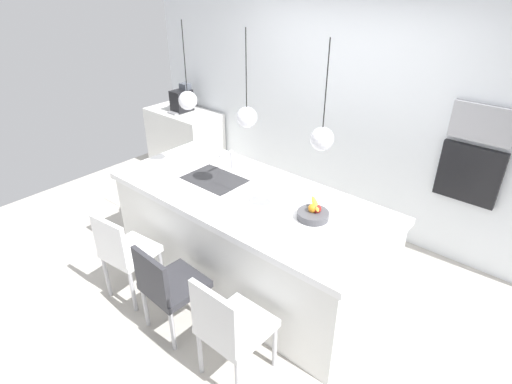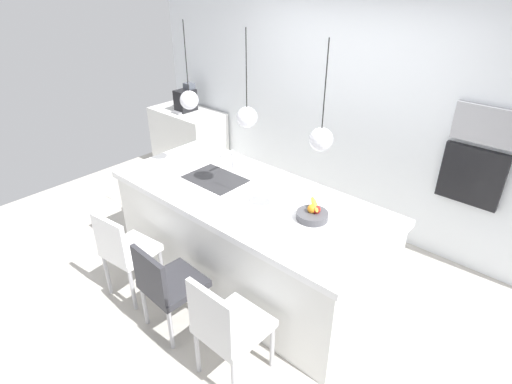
{
  "view_description": "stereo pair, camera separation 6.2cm",
  "coord_description": "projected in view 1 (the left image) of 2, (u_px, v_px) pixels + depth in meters",
  "views": [
    {
      "loc": [
        2.17,
        -2.4,
        2.74
      ],
      "look_at": [
        0.1,
        0.0,
        0.99
      ],
      "focal_mm": 29.17,
      "sensor_mm": 36.0,
      "label": 1
    },
    {
      "loc": [
        2.22,
        -2.36,
        2.74
      ],
      "look_at": [
        0.1,
        0.0,
        0.99
      ],
      "focal_mm": 29.17,
      "sensor_mm": 36.0,
      "label": 2
    }
  ],
  "objects": [
    {
      "name": "kitchen_island",
      "position": [
        248.0,
        237.0,
        3.93
      ],
      "size": [
        2.6,
        1.15,
        0.94
      ],
      "color": "white",
      "rests_on": "ground"
    },
    {
      "name": "pendant_light_right",
      "position": [
        322.0,
        139.0,
        2.95
      ],
      "size": [
        0.17,
        0.17,
        0.77
      ],
      "color": "silver"
    },
    {
      "name": "faucet",
      "position": [
        230.0,
        158.0,
        4.02
      ],
      "size": [
        0.02,
        0.17,
        0.22
      ],
      "color": "silver",
      "rests_on": "kitchen_island"
    },
    {
      "name": "back_wall",
      "position": [
        346.0,
        111.0,
        4.63
      ],
      "size": [
        6.0,
        0.1,
        2.6
      ],
      "primitive_type": "cube",
      "color": "white",
      "rests_on": "ground"
    },
    {
      "name": "sink_basin",
      "position": [
        214.0,
        180.0,
        3.95
      ],
      "size": [
        0.56,
        0.4,
        0.02
      ],
      "primitive_type": "cube",
      "color": "#2D2D30",
      "rests_on": "kitchen_island"
    },
    {
      "name": "chair_near",
      "position": [
        125.0,
        251.0,
        3.67
      ],
      "size": [
        0.46,
        0.45,
        0.89
      ],
      "color": "white",
      "rests_on": "ground"
    },
    {
      "name": "microwave",
      "position": [
        483.0,
        123.0,
        3.68
      ],
      "size": [
        0.54,
        0.08,
        0.34
      ],
      "primitive_type": "cube",
      "color": "#9E9EA3",
      "rests_on": "back_wall"
    },
    {
      "name": "side_counter",
      "position": [
        185.0,
        140.0,
        6.17
      ],
      "size": [
        1.1,
        0.6,
        0.88
      ],
      "primitive_type": "cube",
      "color": "white",
      "rests_on": "ground"
    },
    {
      "name": "fruit_bowl",
      "position": [
        313.0,
        213.0,
        3.33
      ],
      "size": [
        0.26,
        0.26,
        0.15
      ],
      "color": "#4C4C51",
      "rests_on": "kitchen_island"
    },
    {
      "name": "coffee_machine",
      "position": [
        182.0,
        100.0,
        5.88
      ],
      "size": [
        0.2,
        0.35,
        0.38
      ],
      "color": "black",
      "rests_on": "side_counter"
    },
    {
      "name": "pendant_light_left",
      "position": [
        188.0,
        100.0,
        3.77
      ],
      "size": [
        0.17,
        0.17,
        0.77
      ],
      "color": "silver"
    },
    {
      "name": "floor",
      "position": [
        248.0,
        276.0,
        4.16
      ],
      "size": [
        6.6,
        6.6,
        0.0
      ],
      "primitive_type": "plane",
      "color": "#BCB7AD",
      "rests_on": "ground"
    },
    {
      "name": "pendant_light_center",
      "position": [
        247.0,
        117.0,
        3.36
      ],
      "size": [
        0.17,
        0.17,
        0.77
      ],
      "color": "silver"
    },
    {
      "name": "chair_middle",
      "position": [
        168.0,
        285.0,
        3.34
      ],
      "size": [
        0.46,
        0.47,
        0.83
      ],
      "color": "#333338",
      "rests_on": "ground"
    },
    {
      "name": "oven",
      "position": [
        469.0,
        174.0,
        3.92
      ],
      "size": [
        0.56,
        0.08,
        0.56
      ],
      "primitive_type": "cube",
      "color": "black",
      "rests_on": "back_wall"
    },
    {
      "name": "chair_far",
      "position": [
        230.0,
        326.0,
        2.92
      ],
      "size": [
        0.44,
        0.47,
        0.91
      ],
      "color": "silver",
      "rests_on": "ground"
    }
  ]
}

